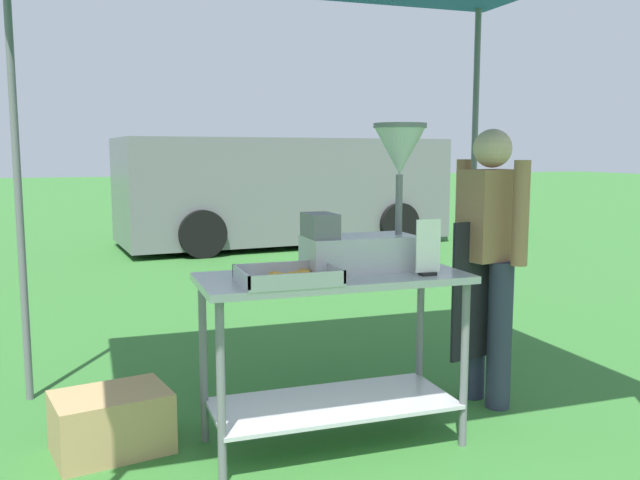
% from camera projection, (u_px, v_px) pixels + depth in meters
% --- Properties ---
extents(ground_plane, '(70.00, 70.00, 0.00)m').
position_uv_depth(ground_plane, '(177.00, 282.00, 7.75)').
color(ground_plane, '#33702D').
extents(donut_cart, '(1.33, 0.58, 0.88)m').
position_uv_depth(donut_cart, '(333.00, 324.00, 3.37)').
color(donut_cart, '#B7B7BC').
rests_on(donut_cart, ground).
extents(donut_tray, '(0.45, 0.34, 0.07)m').
position_uv_depth(donut_tray, '(288.00, 278.00, 3.12)').
color(donut_tray, '#B7B7BC').
rests_on(donut_tray, donut_cart).
extents(donut_fryer, '(0.64, 0.28, 0.75)m').
position_uv_depth(donut_fryer, '(371.00, 214.00, 3.43)').
color(donut_fryer, '#B7B7BC').
rests_on(donut_fryer, donut_cart).
extents(menu_sign, '(0.13, 0.05, 0.28)m').
position_uv_depth(menu_sign, '(428.00, 251.00, 3.30)').
color(menu_sign, black).
rests_on(menu_sign, donut_cart).
extents(vendor, '(0.47, 0.54, 1.61)m').
position_uv_depth(vendor, '(488.00, 252.00, 3.90)').
color(vendor, '#2D3347').
rests_on(vendor, ground).
extents(supply_crate, '(0.61, 0.49, 0.30)m').
position_uv_depth(supply_crate, '(112.00, 422.00, 3.34)').
color(supply_crate, tan).
rests_on(supply_crate, ground).
extents(van_grey, '(5.29, 2.45, 1.69)m').
position_uv_depth(van_grey, '(283.00, 190.00, 10.89)').
color(van_grey, slate).
rests_on(van_grey, ground).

